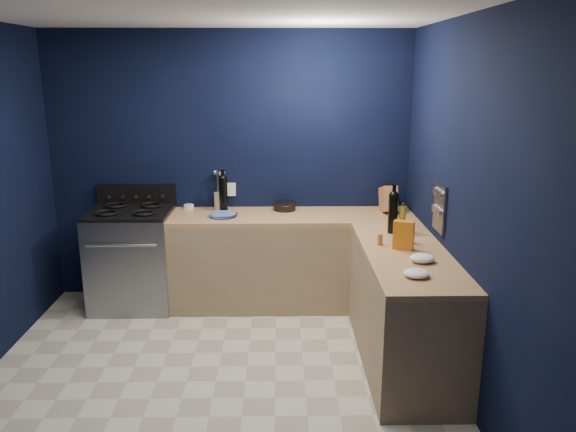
{
  "coord_description": "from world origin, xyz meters",
  "views": [
    {
      "loc": [
        0.47,
        -3.75,
        2.25
      ],
      "look_at": [
        0.55,
        1.0,
        1.0
      ],
      "focal_mm": 35.38,
      "sensor_mm": 36.0,
      "label": 1
    }
  ],
  "objects_px": {
    "utensil_crock": "(221,201)",
    "knife_block": "(388,200)",
    "gas_range": "(133,260)",
    "crouton_bag": "(403,235)",
    "plate_stack": "(223,215)"
  },
  "relations": [
    {
      "from": "knife_block",
      "to": "gas_range",
      "type": "bearing_deg",
      "value": 178.19
    },
    {
      "from": "plate_stack",
      "to": "utensil_crock",
      "type": "distance_m",
      "value": 0.33
    },
    {
      "from": "crouton_bag",
      "to": "utensil_crock",
      "type": "bearing_deg",
      "value": 162.62
    },
    {
      "from": "utensil_crock",
      "to": "gas_range",
      "type": "bearing_deg",
      "value": -161.92
    },
    {
      "from": "gas_range",
      "to": "knife_block",
      "type": "relative_size",
      "value": 3.78
    },
    {
      "from": "gas_range",
      "to": "knife_block",
      "type": "distance_m",
      "value": 2.52
    },
    {
      "from": "crouton_bag",
      "to": "gas_range",
      "type": "bearing_deg",
      "value": 179.47
    },
    {
      "from": "gas_range",
      "to": "utensil_crock",
      "type": "distance_m",
      "value": 1.01
    },
    {
      "from": "gas_range",
      "to": "utensil_crock",
      "type": "relative_size",
      "value": 5.84
    },
    {
      "from": "knife_block",
      "to": "crouton_bag",
      "type": "relative_size",
      "value": 1.09
    },
    {
      "from": "gas_range",
      "to": "knife_block",
      "type": "bearing_deg",
      "value": 2.35
    },
    {
      "from": "plate_stack",
      "to": "knife_block",
      "type": "height_order",
      "value": "knife_block"
    },
    {
      "from": "knife_block",
      "to": "utensil_crock",
      "type": "bearing_deg",
      "value": 169.88
    },
    {
      "from": "utensil_crock",
      "to": "knife_block",
      "type": "relative_size",
      "value": 0.65
    },
    {
      "from": "plate_stack",
      "to": "knife_block",
      "type": "xyz_separation_m",
      "value": [
        1.57,
        0.15,
        0.11
      ]
    }
  ]
}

